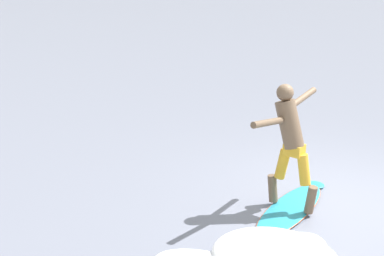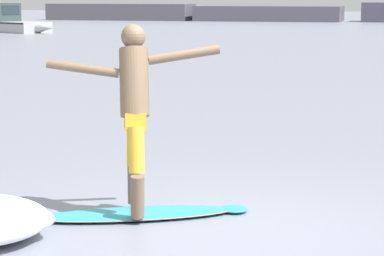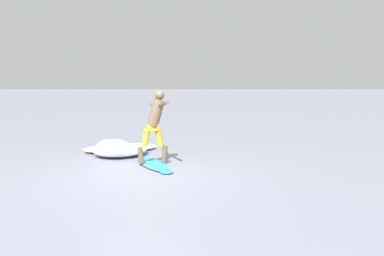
% 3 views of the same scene
% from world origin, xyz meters
% --- Properties ---
extents(ground_plane, '(200.00, 200.00, 0.00)m').
position_xyz_m(ground_plane, '(0.00, 0.00, 0.00)').
color(ground_plane, gray).
extents(surfboard, '(2.07, 1.33, 0.20)m').
position_xyz_m(surfboard, '(-0.86, 0.22, 0.03)').
color(surfboard, '#2EA5BF').
rests_on(surfboard, ground).
extents(surfer, '(1.61, 0.87, 1.79)m').
position_xyz_m(surfer, '(-0.92, 0.28, 1.12)').
color(surfer, brown).
rests_on(surfer, surfboard).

